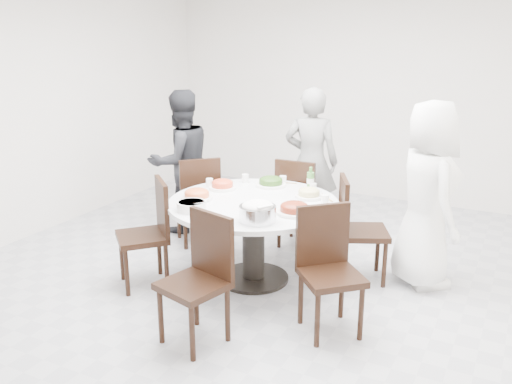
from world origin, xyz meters
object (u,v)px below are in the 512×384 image
at_px(chair_s, 193,282).
at_px(beverage_bottle, 311,179).
at_px(chair_ne, 364,230).
at_px(diner_middle, 311,162).
at_px(rice_bowl, 257,214).
at_px(diner_left, 181,162).
at_px(diner_right, 427,195).
at_px(chair_nw, 197,199).
at_px(chair_n, 301,202).
at_px(chair_sw, 142,235).
at_px(dining_table, 253,241).
at_px(soup_bowl, 191,206).
at_px(chair_se, 331,274).

height_order(chair_s, beverage_bottle, beverage_bottle).
bearing_deg(chair_ne, chair_s, 128.75).
relative_size(diner_middle, rice_bowl, 5.55).
bearing_deg(diner_left, diner_right, 113.40).
bearing_deg(chair_nw, diner_middle, 174.60).
bearing_deg(chair_n, diner_left, 5.88).
height_order(chair_sw, beverage_bottle, beverage_bottle).
distance_m(chair_nw, diner_right, 2.34).
distance_m(dining_table, chair_sw, 0.98).
bearing_deg(soup_bowl, chair_se, -3.02).
relative_size(dining_table, chair_nw, 1.58).
relative_size(chair_n, chair_nw, 1.00).
xyz_separation_m(chair_s, diner_left, (-1.42, 1.91, 0.31)).
bearing_deg(chair_sw, chair_nw, 140.01).
distance_m(chair_nw, rice_bowl, 1.62).
relative_size(chair_ne, chair_s, 1.00).
distance_m(chair_se, soup_bowl, 1.30).
distance_m(chair_sw, diner_middle, 2.11).
height_order(chair_ne, chair_n, same).
bearing_deg(chair_ne, diner_left, 56.21).
bearing_deg(chair_sw, chair_n, 102.59).
bearing_deg(chair_ne, chair_sw, 95.54).
bearing_deg(dining_table, diner_middle, 90.30).
distance_m(soup_bowl, beverage_bottle, 1.18).
bearing_deg(chair_s, diner_middle, 107.25).
relative_size(rice_bowl, beverage_bottle, 1.27).
xyz_separation_m(chair_n, diner_right, (1.30, -0.32, 0.34)).
relative_size(diner_left, rice_bowl, 5.41).
height_order(dining_table, chair_n, chair_n).
bearing_deg(dining_table, soup_bowl, -126.42).
xyz_separation_m(chair_nw, diner_right, (2.32, 0.10, 0.34)).
relative_size(diner_right, rice_bowl, 5.62).
bearing_deg(beverage_bottle, chair_ne, -4.98).
distance_m(chair_n, diner_left, 1.42).
bearing_deg(diner_right, soup_bowl, 87.85).
relative_size(diner_right, soup_bowl, 6.67).
xyz_separation_m(dining_table, chair_s, (0.10, -1.11, 0.10)).
bearing_deg(diner_right, chair_nw, 57.07).
distance_m(diner_right, soup_bowl, 2.03).
xyz_separation_m(chair_n, chair_nw, (-1.01, -0.42, 0.00)).
relative_size(rice_bowl, soup_bowl, 1.19).
bearing_deg(dining_table, diner_left, 148.81).
xyz_separation_m(diner_middle, diner_left, (-1.31, -0.58, -0.02)).
distance_m(chair_n, soup_bowl, 1.52).
bearing_deg(diner_middle, rice_bowl, 88.73).
distance_m(chair_n, chair_se, 1.73).
distance_m(chair_s, diner_left, 2.40).
distance_m(chair_ne, beverage_bottle, 0.67).
bearing_deg(beverage_bottle, rice_bowl, -93.58).
relative_size(dining_table, diner_middle, 0.93).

